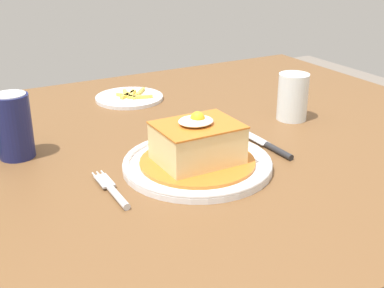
% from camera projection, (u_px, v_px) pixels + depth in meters
% --- Properties ---
extents(dining_table, '(1.30, 1.06, 0.76)m').
position_uv_depth(dining_table, '(191.00, 181.00, 1.10)').
color(dining_table, brown).
rests_on(dining_table, ground_plane).
extents(main_plate, '(0.27, 0.27, 0.02)m').
position_uv_depth(main_plate, '(197.00, 164.00, 0.92)').
color(main_plate, white).
rests_on(main_plate, dining_table).
extents(sandwich_meal, '(0.21, 0.21, 0.10)m').
position_uv_depth(sandwich_meal, '(197.00, 145.00, 0.91)').
color(sandwich_meal, '#C66B23').
rests_on(sandwich_meal, main_plate).
extents(fork, '(0.02, 0.14, 0.01)m').
position_uv_depth(fork, '(114.00, 192.00, 0.83)').
color(fork, silver).
rests_on(fork, dining_table).
extents(knife, '(0.02, 0.17, 0.01)m').
position_uv_depth(knife, '(271.00, 147.00, 1.00)').
color(knife, '#262628').
rests_on(knife, dining_table).
extents(soda_can, '(0.07, 0.07, 0.12)m').
position_uv_depth(soda_can, '(14.00, 126.00, 0.95)').
color(soda_can, '#191E51').
rests_on(soda_can, dining_table).
extents(drinking_glass, '(0.07, 0.07, 0.10)m').
position_uv_depth(drinking_glass, '(292.00, 100.00, 1.15)').
color(drinking_glass, silver).
rests_on(drinking_glass, dining_table).
extents(side_plate_fries, '(0.17, 0.17, 0.02)m').
position_uv_depth(side_plate_fries, '(130.00, 98.00, 1.30)').
color(side_plate_fries, white).
rests_on(side_plate_fries, dining_table).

